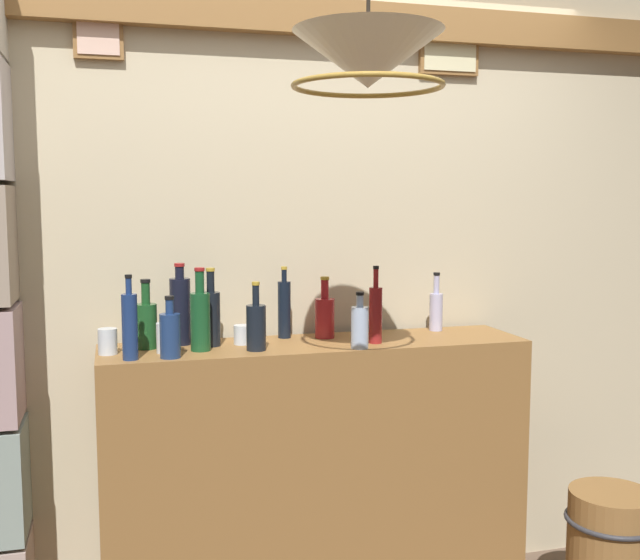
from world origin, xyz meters
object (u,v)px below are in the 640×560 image
at_px(liquor_bottle_whiskey, 436,309).
at_px(liquor_bottle_bourbon, 211,316).
at_px(liquor_bottle_scotch, 170,334).
at_px(liquor_bottle_tequila, 376,313).
at_px(liquor_bottle_gin, 146,323).
at_px(liquor_bottle_brandy, 360,326).
at_px(liquor_bottle_rum, 256,326).
at_px(liquor_bottle_amaro, 325,316).
at_px(liquor_bottle_port, 200,318).
at_px(glass_tumbler_rocks, 242,335).
at_px(glass_tumbler_highball, 108,341).
at_px(liquor_bottle_mezcal, 180,310).
at_px(liquor_bottle_vermouth, 284,308).
at_px(wooden_barrel, 610,555).
at_px(liquor_bottle_sherry, 130,325).
at_px(glass_tumbler_shot, 166,338).
at_px(pendant_lamp, 368,62).

height_order(liquor_bottle_whiskey, liquor_bottle_bourbon, liquor_bottle_bourbon).
bearing_deg(liquor_bottle_scotch, liquor_bottle_tequila, 4.59).
xyz_separation_m(liquor_bottle_gin, liquor_bottle_brandy, (0.77, -0.21, -0.01)).
distance_m(liquor_bottle_rum, liquor_bottle_amaro, 0.36).
distance_m(liquor_bottle_port, liquor_bottle_tequila, 0.67).
height_order(glass_tumbler_rocks, glass_tumbler_highball, glass_tumbler_highball).
relative_size(liquor_bottle_whiskey, liquor_bottle_brandy, 1.16).
relative_size(liquor_bottle_mezcal, liquor_bottle_brandy, 1.47).
bearing_deg(liquor_bottle_vermouth, wooden_barrel, -21.28).
height_order(liquor_bottle_sherry, liquor_bottle_bourbon, same).
relative_size(liquor_bottle_whiskey, wooden_barrel, 0.47).
xyz_separation_m(liquor_bottle_vermouth, liquor_bottle_mezcal, (-0.41, -0.03, 0.01)).
distance_m(liquor_bottle_gin, liquor_bottle_brandy, 0.80).
bearing_deg(liquor_bottle_gin, liquor_bottle_scotch, -69.25).
bearing_deg(liquor_bottle_sherry, liquor_bottle_mezcal, 50.14).
bearing_deg(liquor_bottle_whiskey, wooden_barrel, -39.79).
xyz_separation_m(liquor_bottle_amaro, liquor_bottle_gin, (-0.70, -0.03, 0.01)).
relative_size(liquor_bottle_sherry, wooden_barrel, 0.57).
relative_size(liquor_bottle_rum, liquor_bottle_gin, 0.98).
bearing_deg(liquor_bottle_port, liquor_bottle_amaro, 13.78).
distance_m(liquor_bottle_whiskey, liquor_bottle_port, 1.02).
distance_m(glass_tumbler_rocks, glass_tumbler_highball, 0.50).
relative_size(liquor_bottle_mezcal, liquor_bottle_amaro, 1.27).
bearing_deg(liquor_bottle_rum, wooden_barrel, -10.61).
relative_size(liquor_bottle_bourbon, wooden_barrel, 0.57).
relative_size(liquor_bottle_bourbon, glass_tumbler_rocks, 4.02).
bearing_deg(glass_tumbler_highball, glass_tumbler_rocks, 6.35).
height_order(liquor_bottle_mezcal, liquor_bottle_gin, liquor_bottle_mezcal).
height_order(liquor_bottle_port, wooden_barrel, liquor_bottle_port).
relative_size(liquor_bottle_tequila, glass_tumbler_rocks, 4.05).
xyz_separation_m(liquor_bottle_scotch, liquor_bottle_brandy, (0.69, -0.02, -0.00)).
relative_size(liquor_bottle_vermouth, liquor_bottle_gin, 1.11).
height_order(glass_tumbler_rocks, glass_tumbler_shot, glass_tumbler_shot).
bearing_deg(liquor_bottle_tequila, liquor_bottle_mezcal, 166.61).
distance_m(glass_tumbler_shot, pendant_lamp, 1.22).
height_order(liquor_bottle_scotch, liquor_bottle_bourbon, liquor_bottle_bourbon).
height_order(liquor_bottle_rum, glass_tumbler_shot, liquor_bottle_rum).
bearing_deg(wooden_barrel, liquor_bottle_rum, 169.39).
bearing_deg(glass_tumbler_shot, liquor_bottle_scotch, -85.36).
xyz_separation_m(liquor_bottle_gin, liquor_bottle_bourbon, (0.24, -0.02, 0.02)).
height_order(liquor_bottle_sherry, liquor_bottle_brandy, liquor_bottle_sherry).
bearing_deg(liquor_bottle_gin, glass_tumbler_highball, -153.58).
xyz_separation_m(liquor_bottle_vermouth, liquor_bottle_gin, (-0.54, -0.07, -0.03)).
bearing_deg(liquor_bottle_sherry, liquor_bottle_amaro, 15.92).
bearing_deg(liquor_bottle_bourbon, liquor_bottle_vermouth, 16.43).
xyz_separation_m(glass_tumbler_highball, pendant_lamp, (0.77, -0.62, 0.91)).
relative_size(glass_tumbler_rocks, pendant_lamp, 0.16).
height_order(liquor_bottle_sherry, liquor_bottle_scotch, liquor_bottle_sherry).
height_order(liquor_bottle_vermouth, liquor_bottle_brandy, liquor_bottle_vermouth).
height_order(liquor_bottle_whiskey, liquor_bottle_port, liquor_bottle_port).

